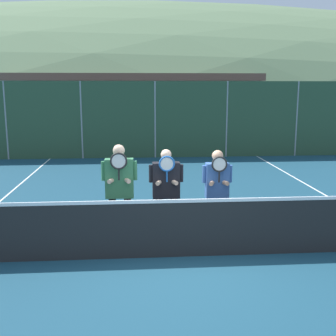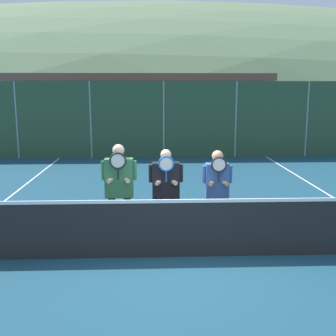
{
  "view_description": "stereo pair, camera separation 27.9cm",
  "coord_description": "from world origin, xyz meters",
  "px_view_note": "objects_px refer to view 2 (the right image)",
  "views": [
    {
      "loc": [
        -0.78,
        -6.62,
        2.81
      ],
      "look_at": [
        -0.2,
        0.91,
        1.35
      ],
      "focal_mm": 45.0,
      "sensor_mm": 36.0,
      "label": 1
    },
    {
      "loc": [
        -0.5,
        -6.64,
        2.81
      ],
      "look_at": [
        -0.2,
        0.91,
        1.35
      ],
      "focal_mm": 45.0,
      "sensor_mm": 36.0,
      "label": 2
    }
  ],
  "objects_px": {
    "player_leftmost": "(119,185)",
    "car_left_of_center": "(178,131)",
    "car_center": "(296,128)",
    "player_center_left": "(166,187)",
    "player_center_right": "(217,189)",
    "car_far_left": "(54,129)"
  },
  "relations": [
    {
      "from": "car_far_left",
      "to": "car_left_of_center",
      "type": "distance_m",
      "value": 5.6
    },
    {
      "from": "player_leftmost",
      "to": "car_center",
      "type": "xyz_separation_m",
      "value": [
        7.23,
        11.73,
        -0.15
      ]
    },
    {
      "from": "player_center_right",
      "to": "car_far_left",
      "type": "relative_size",
      "value": 0.36
    },
    {
      "from": "player_leftmost",
      "to": "car_center",
      "type": "distance_m",
      "value": 13.78
    },
    {
      "from": "car_left_of_center",
      "to": "car_center",
      "type": "xyz_separation_m",
      "value": [
        5.46,
        0.21,
        0.06
      ]
    },
    {
      "from": "car_center",
      "to": "player_center_left",
      "type": "bearing_deg",
      "value": -118.82
    },
    {
      "from": "player_center_left",
      "to": "car_far_left",
      "type": "relative_size",
      "value": 0.36
    },
    {
      "from": "car_center",
      "to": "player_leftmost",
      "type": "bearing_deg",
      "value": -121.64
    },
    {
      "from": "player_center_left",
      "to": "car_left_of_center",
      "type": "height_order",
      "value": "player_center_left"
    },
    {
      "from": "player_center_left",
      "to": "car_far_left",
      "type": "height_order",
      "value": "car_far_left"
    },
    {
      "from": "player_leftmost",
      "to": "car_center",
      "type": "relative_size",
      "value": 0.4
    },
    {
      "from": "car_left_of_center",
      "to": "car_center",
      "type": "bearing_deg",
      "value": 2.21
    },
    {
      "from": "player_leftmost",
      "to": "car_far_left",
      "type": "relative_size",
      "value": 0.38
    },
    {
      "from": "car_left_of_center",
      "to": "player_center_right",
      "type": "bearing_deg",
      "value": -90.02
    },
    {
      "from": "player_leftmost",
      "to": "player_center_right",
      "type": "relative_size",
      "value": 1.08
    },
    {
      "from": "player_center_left",
      "to": "player_center_right",
      "type": "distance_m",
      "value": 0.93
    },
    {
      "from": "player_leftmost",
      "to": "car_center",
      "type": "bearing_deg",
      "value": 58.36
    },
    {
      "from": "player_leftmost",
      "to": "car_left_of_center",
      "type": "relative_size",
      "value": 0.39
    },
    {
      "from": "car_far_left",
      "to": "car_center",
      "type": "bearing_deg",
      "value": -0.91
    },
    {
      "from": "player_leftmost",
      "to": "car_left_of_center",
      "type": "distance_m",
      "value": 11.65
    },
    {
      "from": "player_center_right",
      "to": "car_far_left",
      "type": "xyz_separation_m",
      "value": [
        -5.58,
        11.85,
        -0.08
      ]
    },
    {
      "from": "player_center_right",
      "to": "car_left_of_center",
      "type": "distance_m",
      "value": 11.47
    }
  ]
}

